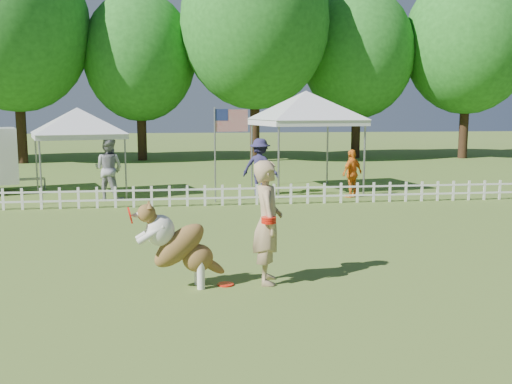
{
  "coord_description": "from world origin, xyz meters",
  "views": [
    {
      "loc": [
        -0.89,
        -9.13,
        2.72
      ],
      "look_at": [
        0.57,
        2.0,
        1.1
      ],
      "focal_mm": 40.0,
      "sensor_mm": 36.0,
      "label": 1
    }
  ],
  "objects_px": {
    "frisbee_on_turf": "(226,284)",
    "canopy_tent_right": "(305,142)",
    "dog": "(181,245)",
    "flag_pole": "(215,155)",
    "spectator_b": "(260,167)",
    "canopy_tent_left": "(79,153)",
    "handler": "(268,222)",
    "spectator_c": "(352,173)",
    "spectator_a": "(109,169)"
  },
  "relations": [
    {
      "from": "handler",
      "to": "dog",
      "type": "xyz_separation_m",
      "value": [
        -1.36,
        -0.13,
        -0.3
      ]
    },
    {
      "from": "dog",
      "to": "spectator_b",
      "type": "bearing_deg",
      "value": 66.42
    },
    {
      "from": "handler",
      "to": "spectator_c",
      "type": "xyz_separation_m",
      "value": [
        3.97,
        8.51,
        -0.22
      ]
    },
    {
      "from": "dog",
      "to": "flag_pole",
      "type": "distance_m",
      "value": 8.34
    },
    {
      "from": "spectator_a",
      "to": "canopy_tent_right",
      "type": "bearing_deg",
      "value": -146.65
    },
    {
      "from": "flag_pole",
      "to": "spectator_b",
      "type": "bearing_deg",
      "value": 28.62
    },
    {
      "from": "dog",
      "to": "frisbee_on_turf",
      "type": "xyz_separation_m",
      "value": [
        0.69,
        0.06,
        -0.66
      ]
    },
    {
      "from": "canopy_tent_left",
      "to": "spectator_a",
      "type": "xyz_separation_m",
      "value": [
        1.0,
        -0.89,
        -0.43
      ]
    },
    {
      "from": "frisbee_on_turf",
      "to": "spectator_a",
      "type": "relative_size",
      "value": 0.13
    },
    {
      "from": "spectator_b",
      "to": "spectator_c",
      "type": "relative_size",
      "value": 1.21
    },
    {
      "from": "handler",
      "to": "flag_pole",
      "type": "distance_m",
      "value": 8.14
    },
    {
      "from": "canopy_tent_left",
      "to": "spectator_a",
      "type": "bearing_deg",
      "value": -57.56
    },
    {
      "from": "dog",
      "to": "flag_pole",
      "type": "bearing_deg",
      "value": 74.36
    },
    {
      "from": "frisbee_on_turf",
      "to": "canopy_tent_right",
      "type": "xyz_separation_m",
      "value": [
        3.52,
        10.29,
        1.63
      ]
    },
    {
      "from": "dog",
      "to": "canopy_tent_right",
      "type": "xyz_separation_m",
      "value": [
        4.2,
        10.34,
        0.97
      ]
    },
    {
      "from": "frisbee_on_turf",
      "to": "spectator_c",
      "type": "height_order",
      "value": "spectator_c"
    },
    {
      "from": "handler",
      "to": "flag_pole",
      "type": "relative_size",
      "value": 0.7
    },
    {
      "from": "dog",
      "to": "spectator_c",
      "type": "distance_m",
      "value": 10.15
    },
    {
      "from": "canopy_tent_left",
      "to": "canopy_tent_right",
      "type": "bearing_deg",
      "value": -13.08
    },
    {
      "from": "spectator_a",
      "to": "spectator_b",
      "type": "bearing_deg",
      "value": -153.27
    },
    {
      "from": "flag_pole",
      "to": "spectator_a",
      "type": "relative_size",
      "value": 1.49
    },
    {
      "from": "handler",
      "to": "spectator_b",
      "type": "height_order",
      "value": "handler"
    },
    {
      "from": "canopy_tent_right",
      "to": "handler",
      "type": "bearing_deg",
      "value": -114.89
    },
    {
      "from": "frisbee_on_turf",
      "to": "canopy_tent_right",
      "type": "bearing_deg",
      "value": 71.13
    },
    {
      "from": "handler",
      "to": "spectator_c",
      "type": "relative_size",
      "value": 1.29
    },
    {
      "from": "flag_pole",
      "to": "handler",
      "type": "bearing_deg",
      "value": -97.74
    },
    {
      "from": "canopy_tent_right",
      "to": "spectator_c",
      "type": "height_order",
      "value": "canopy_tent_right"
    },
    {
      "from": "spectator_b",
      "to": "spectator_c",
      "type": "xyz_separation_m",
      "value": [
        2.8,
        -0.82,
        -0.16
      ]
    },
    {
      "from": "flag_pole",
      "to": "dog",
      "type": "bearing_deg",
      "value": -107.17
    },
    {
      "from": "frisbee_on_turf",
      "to": "spectator_c",
      "type": "bearing_deg",
      "value": 61.56
    },
    {
      "from": "canopy_tent_right",
      "to": "flag_pole",
      "type": "xyz_separation_m",
      "value": [
        -3.18,
        -2.1,
        -0.24
      ]
    },
    {
      "from": "dog",
      "to": "canopy_tent_right",
      "type": "bearing_deg",
      "value": 59.32
    },
    {
      "from": "canopy_tent_right",
      "to": "frisbee_on_turf",
      "type": "bearing_deg",
      "value": -118.21
    },
    {
      "from": "dog",
      "to": "canopy_tent_left",
      "type": "distance_m",
      "value": 10.48
    },
    {
      "from": "dog",
      "to": "spectator_c",
      "type": "bearing_deg",
      "value": 49.73
    },
    {
      "from": "canopy_tent_left",
      "to": "spectator_c",
      "type": "bearing_deg",
      "value": -24.94
    },
    {
      "from": "canopy_tent_right",
      "to": "spectator_a",
      "type": "bearing_deg",
      "value": -178.03
    },
    {
      "from": "dog",
      "to": "canopy_tent_right",
      "type": "height_order",
      "value": "canopy_tent_right"
    },
    {
      "from": "canopy_tent_right",
      "to": "spectator_a",
      "type": "distance_m",
      "value": 6.53
    },
    {
      "from": "canopy_tent_left",
      "to": "spectator_b",
      "type": "distance_m",
      "value": 5.74
    },
    {
      "from": "handler",
      "to": "canopy_tent_left",
      "type": "height_order",
      "value": "canopy_tent_left"
    },
    {
      "from": "canopy_tent_left",
      "to": "spectator_a",
      "type": "distance_m",
      "value": 1.41
    },
    {
      "from": "handler",
      "to": "spectator_b",
      "type": "relative_size",
      "value": 1.07
    },
    {
      "from": "canopy_tent_left",
      "to": "spectator_a",
      "type": "relative_size",
      "value": 1.45
    },
    {
      "from": "dog",
      "to": "canopy_tent_right",
      "type": "relative_size",
      "value": 0.41
    },
    {
      "from": "frisbee_on_turf",
      "to": "spectator_c",
      "type": "distance_m",
      "value": 9.78
    },
    {
      "from": "handler",
      "to": "spectator_b",
      "type": "bearing_deg",
      "value": -2.61
    },
    {
      "from": "frisbee_on_turf",
      "to": "canopy_tent_left",
      "type": "xyz_separation_m",
      "value": [
        -3.85,
        9.9,
        1.36
      ]
    },
    {
      "from": "dog",
      "to": "spectator_a",
      "type": "relative_size",
      "value": 0.72
    },
    {
      "from": "dog",
      "to": "spectator_a",
      "type": "height_order",
      "value": "spectator_a"
    }
  ]
}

